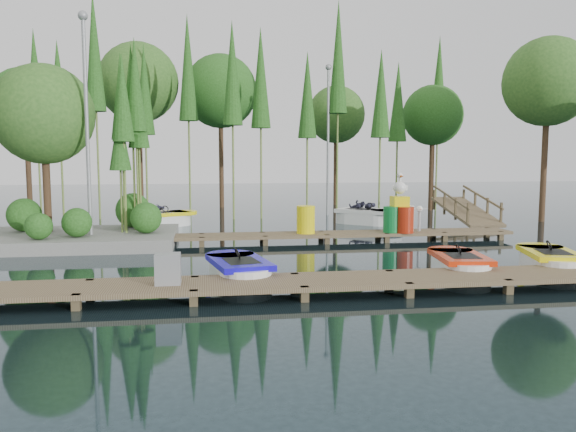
{
  "coord_description": "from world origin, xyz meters",
  "views": [
    {
      "loc": [
        -1.89,
        -15.76,
        2.83
      ],
      "look_at": [
        0.5,
        0.5,
        1.1
      ],
      "focal_mm": 35.0,
      "sensor_mm": 36.0,
      "label": 1
    }
  ],
  "objects": [
    {
      "name": "boat_yellow_near",
      "position": [
        6.53,
        -3.13,
        0.24
      ],
      "size": [
        1.73,
        2.72,
        0.84
      ],
      "rotation": [
        0.0,
        0.0,
        -0.17
      ],
      "color": "white",
      "rests_on": "ground"
    },
    {
      "name": "far_dock",
      "position": [
        1.0,
        2.5,
        0.23
      ],
      "size": [
        15.0,
        1.2,
        0.5
      ],
      "color": "brown",
      "rests_on": "ground"
    },
    {
      "name": "boat_white_far",
      "position": [
        4.86,
        7.21,
        0.32
      ],
      "size": [
        3.13,
        2.96,
        1.41
      ],
      "rotation": [
        0.0,
        0.0,
        -0.01
      ],
      "color": "white",
      "rests_on": "ground"
    },
    {
      "name": "near_dock",
      "position": [
        0.0,
        -4.5,
        0.23
      ],
      "size": [
        18.0,
        1.5,
        0.5
      ],
      "color": "brown",
      "rests_on": "ground"
    },
    {
      "name": "ramp",
      "position": [
        9.0,
        6.5,
        0.59
      ],
      "size": [
        1.5,
        3.94,
        1.49
      ],
      "color": "brown",
      "rests_on": "ground"
    },
    {
      "name": "yellow_barrel",
      "position": [
        1.39,
        2.5,
        0.76
      ],
      "size": [
        0.61,
        0.61,
        0.92
      ],
      "primitive_type": "cylinder",
      "color": "yellow",
      "rests_on": "far_dock"
    },
    {
      "name": "boat_blue",
      "position": [
        -1.18,
        -3.2,
        0.25
      ],
      "size": [
        1.62,
        2.71,
        0.85
      ],
      "rotation": [
        0.0,
        0.0,
        0.2
      ],
      "color": "white",
      "rests_on": "ground"
    },
    {
      "name": "lamp_island",
      "position": [
        -5.5,
        2.5,
        4.26
      ],
      "size": [
        0.3,
        0.3,
        7.25
      ],
      "color": "gray",
      "rests_on": "ground"
    },
    {
      "name": "boat_yellow_far",
      "position": [
        -3.65,
        7.69,
        0.29
      ],
      "size": [
        3.0,
        2.3,
        1.37
      ],
      "rotation": [
        0.0,
        0.0,
        0.1
      ],
      "color": "white",
      "rests_on": "ground"
    },
    {
      "name": "tree_screen",
      "position": [
        -2.04,
        10.6,
        6.12
      ],
      "size": [
        34.42,
        18.53,
        10.31
      ],
      "color": "#442E1D",
      "rests_on": "ground"
    },
    {
      "name": "boat_red",
      "position": [
        4.13,
        -3.19,
        0.24
      ],
      "size": [
        1.4,
        2.54,
        0.81
      ],
      "rotation": [
        0.0,
        0.0,
        -0.14
      ],
      "color": "white",
      "rests_on": "ground"
    },
    {
      "name": "drum_cluster",
      "position": [
        4.62,
        2.35,
        0.89
      ],
      "size": [
        1.16,
        1.07,
        2.01
      ],
      "color": "#0C712D",
      "rests_on": "far_dock"
    },
    {
      "name": "lamp_rear",
      "position": [
        4.0,
        11.0,
        4.26
      ],
      "size": [
        0.3,
        0.3,
        7.25
      ],
      "color": "gray",
      "rests_on": "ground"
    },
    {
      "name": "island",
      "position": [
        -6.3,
        3.29,
        3.18
      ],
      "size": [
        6.2,
        4.2,
        6.75
      ],
      "color": "gray",
      "rests_on": "ground"
    },
    {
      "name": "ground_plane",
      "position": [
        0.0,
        0.0,
        0.0
      ],
      "size": [
        90.0,
        90.0,
        0.0
      ],
      "primitive_type": "plane",
      "color": "#1E3138"
    },
    {
      "name": "seagull_post",
      "position": [
        5.35,
        2.5,
        0.89
      ],
      "size": [
        0.55,
        0.3,
        0.88
      ],
      "color": "gray",
      "rests_on": "far_dock"
    },
    {
      "name": "utility_cabinet",
      "position": [
        -2.66,
        -4.5,
        0.61
      ],
      "size": [
        0.5,
        0.42,
        0.61
      ],
      "primitive_type": "cube",
      "color": "gray",
      "rests_on": "near_dock"
    }
  ]
}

